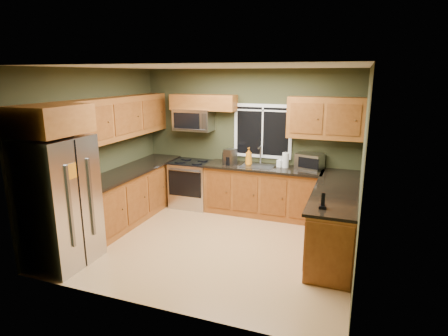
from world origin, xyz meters
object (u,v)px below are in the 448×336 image
Objects in this scene: refrigerator at (59,202)px; kettle at (226,157)px; coffee_maker at (230,157)px; microwave at (193,120)px; range at (192,183)px; soap_bottle_a at (249,156)px; paper_towel_roll at (285,160)px; toaster_oven at (310,161)px; cordless_phone at (323,204)px; soap_bottle_c at (233,157)px; soap_bottle_b at (280,162)px.

refrigerator is 3.12m from kettle.
coffee_maker is 0.09m from kettle.
microwave is at bearing 169.92° from kettle.
refrigerator is 1.92× the size of range.
refrigerator is 3.37m from soap_bottle_a.
refrigerator is 6.18× the size of coffee_maker.
soap_bottle_a is at bearing -175.08° from paper_towel_roll.
cordless_phone is at bearing -77.69° from toaster_oven.
toaster_oven is 1.55m from kettle.
coffee_maker is 0.36m from soap_bottle_a.
microwave is 4.30× the size of soap_bottle_c.
soap_bottle_a is (-0.68, -0.06, 0.03)m from paper_towel_roll.
toaster_oven is (2.28, 0.01, -0.65)m from microwave.
microwave reaches higher than refrigerator.
refrigerator is 8.46× the size of cordless_phone.
microwave is at bearing -176.05° from soap_bottle_c.
refrigerator reaches higher than soap_bottle_a.
soap_bottle_c is (-0.95, 0.10, -0.01)m from soap_bottle_b.
kettle is 1.28× the size of cordless_phone.
refrigerator reaches higher than soap_bottle_c.
paper_towel_roll is 1.72× the size of soap_bottle_c.
microwave is at bearing 174.84° from soap_bottle_a.
microwave reaches higher than range.
soap_bottle_c is 0.83× the size of cordless_phone.
microwave is (0.69, 2.91, 0.83)m from refrigerator.
soap_bottle_b is 0.96m from soap_bottle_c.
coffee_maker is at bearing -171.52° from soap_bottle_a.
refrigerator is at bearing -118.75° from coffee_maker.
soap_bottle_c is (-0.37, 0.16, -0.08)m from soap_bottle_a.
soap_bottle_b is at bearing 5.77° from soap_bottle_a.
kettle is (0.73, -0.13, -0.66)m from microwave.
range is at bearing -178.51° from soap_bottle_a.
soap_bottle_b is at bearing 4.65° from kettle.
paper_towel_roll is 1.06m from soap_bottle_c.
refrigerator reaches higher than coffee_maker.
soap_bottle_a is at bearing 1.49° from range.
microwave reaches higher than soap_bottle_b.
coffee_maker is at bearing -1.55° from range.
range is 0.94m from kettle.
refrigerator is 3.76m from soap_bottle_b.
toaster_oven is at bearing 0.26° from microwave.
refrigerator reaches higher than soap_bottle_b.
range is 1.02m from coffee_maker.
soap_bottle_c is 2.82m from cordless_phone.
microwave is 2.78× the size of kettle.
range is at bearing 145.32° from cordless_phone.
range is 1.95m from paper_towel_roll.
paper_towel_roll reaches higher than range.
soap_bottle_b is at bearing 116.18° from cordless_phone.
refrigerator is 3.83m from paper_towel_roll.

